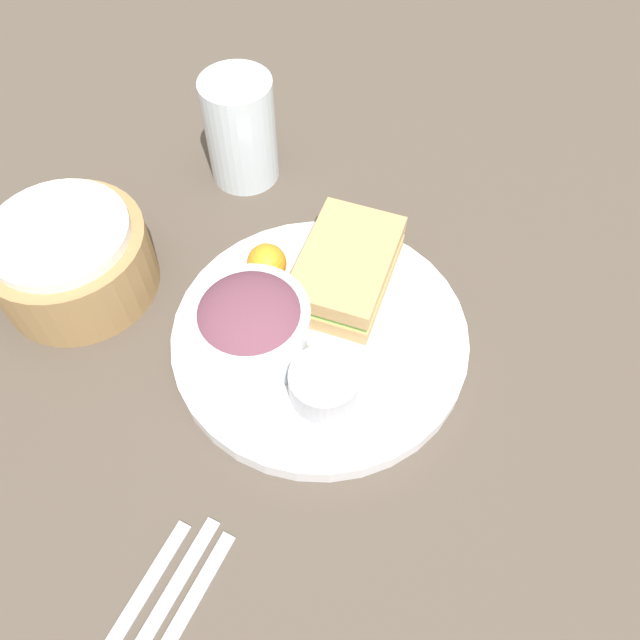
{
  "coord_description": "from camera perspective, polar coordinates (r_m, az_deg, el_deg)",
  "views": [
    {
      "loc": [
        -0.29,
        -0.17,
        0.54
      ],
      "look_at": [
        0.0,
        0.0,
        0.04
      ],
      "focal_mm": 35.0,
      "sensor_mm": 36.0,
      "label": 1
    }
  ],
  "objects": [
    {
      "name": "spoon",
      "position": [
        0.56,
        -17.01,
        -24.74
      ],
      "size": [
        0.16,
        0.02,
        0.01
      ],
      "primitive_type": "cube",
      "rotation": [
        0.0,
        0.0,
        3.21
      ],
      "color": "#B2B2B7",
      "rests_on": "ground_plane"
    },
    {
      "name": "bread_basket",
      "position": [
        0.7,
        -21.82,
        5.24
      ],
      "size": [
        0.17,
        0.17,
        0.09
      ],
      "color": "#997547",
      "rests_on": "ground_plane"
    },
    {
      "name": "salad_bowl",
      "position": [
        0.59,
        -6.35,
        -0.32
      ],
      "size": [
        0.11,
        0.11,
        0.07
      ],
      "color": "white",
      "rests_on": "plate"
    },
    {
      "name": "plate",
      "position": [
        0.63,
        0.0,
        -1.54
      ],
      "size": [
        0.29,
        0.29,
        0.02
      ],
      "primitive_type": "cylinder",
      "color": "silver",
      "rests_on": "ground_plane"
    },
    {
      "name": "orange_wedge",
      "position": [
        0.65,
        -4.89,
        5.2
      ],
      "size": [
        0.04,
        0.04,
        0.04
      ],
      "primitive_type": "sphere",
      "color": "orange",
      "rests_on": "plate"
    },
    {
      "name": "sandwich",
      "position": [
        0.64,
        2.4,
        4.74
      ],
      "size": [
        0.15,
        0.11,
        0.05
      ],
      "color": "tan",
      "rests_on": "plate"
    },
    {
      "name": "drink_glass",
      "position": [
        0.76,
        -7.26,
        16.8
      ],
      "size": [
        0.08,
        0.08,
        0.13
      ],
      "primitive_type": "cylinder",
      "color": "silver",
      "rests_on": "ground_plane"
    },
    {
      "name": "knife",
      "position": [
        0.56,
        -15.4,
        -25.74
      ],
      "size": [
        0.19,
        0.03,
        0.01
      ],
      "primitive_type": "cube",
      "rotation": [
        0.0,
        0.0,
        3.21
      ],
      "color": "#B2B2B7",
      "rests_on": "ground_plane"
    },
    {
      "name": "dressing_cup",
      "position": [
        0.57,
        0.38,
        -5.89
      ],
      "size": [
        0.07,
        0.07,
        0.03
      ],
      "primitive_type": "cylinder",
      "color": "#99999E",
      "rests_on": "plate"
    },
    {
      "name": "ground_plane",
      "position": [
        0.64,
        0.0,
        -2.02
      ],
      "size": [
        4.0,
        4.0,
        0.0
      ],
      "primitive_type": "plane",
      "color": "#4C4238"
    }
  ]
}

